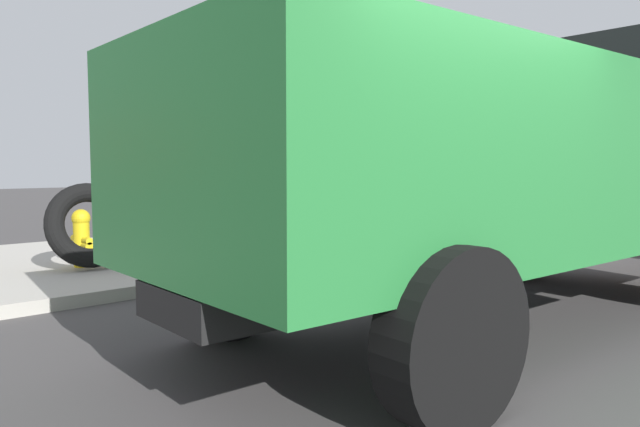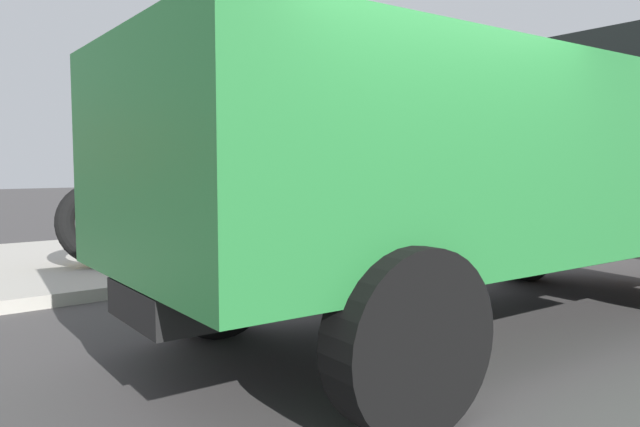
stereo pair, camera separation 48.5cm
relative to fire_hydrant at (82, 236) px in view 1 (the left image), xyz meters
The scene contains 5 objects.
ground_plane 5.79m from the fire_hydrant, 88.21° to the right, with size 80.00×80.00×0.00m, color #423F3F.
sidewalk_curb 0.91m from the fire_hydrant, 76.31° to the left, with size 36.00×5.00×0.15m, color #ADA89E.
fire_hydrant is the anchor object (origin of this frame).
loose_tire 0.29m from the fire_hydrant, 84.50° to the right, with size 1.16×1.16×0.26m, color black.
dump_truck_green 5.75m from the fire_hydrant, 65.96° to the right, with size 7.11×3.07×3.00m.
Camera 1 is at (-3.30, -2.54, 1.55)m, focal length 33.87 mm.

